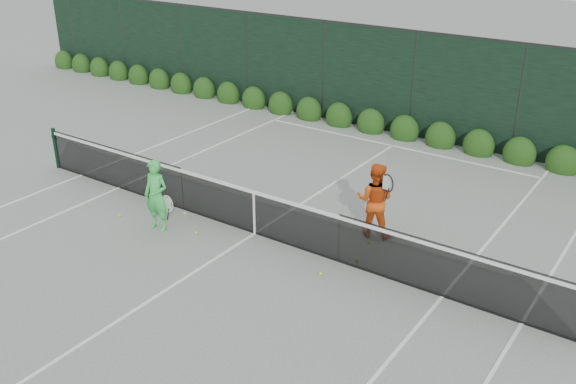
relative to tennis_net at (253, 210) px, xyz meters
The scene contains 8 objects.
ground 0.53m from the tennis_net, ahead, with size 80.00×80.00×0.00m, color slate.
tennis_net is the anchor object (origin of this frame).
player_woman 2.03m from the tennis_net, 151.40° to the right, with size 0.65×0.42×1.53m.
player_man 2.48m from the tennis_net, 33.28° to the left, with size 0.94×0.77×1.58m.
court_lines 0.53m from the tennis_net, ahead, with size 11.03×23.83×0.01m.
windscreen_fence 2.88m from the tennis_net, 89.49° to the right, with size 32.00×21.07×3.06m.
hedge_row 7.16m from the tennis_net, 89.80° to the left, with size 31.66×0.65×0.94m.
tennis_balls 0.57m from the tennis_net, 56.72° to the right, with size 5.31×2.08×0.07m.
Camera 1 is at (7.26, -9.28, 6.28)m, focal length 40.00 mm.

